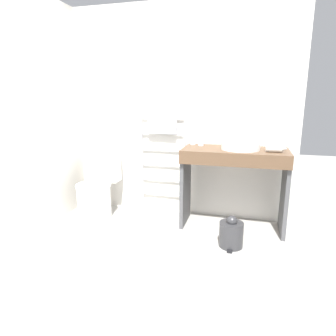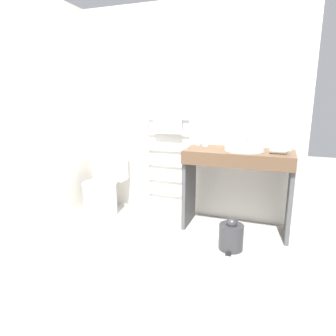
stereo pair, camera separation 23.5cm
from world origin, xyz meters
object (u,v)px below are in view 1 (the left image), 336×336
Objects in this scene: trash_bin at (231,233)px; sink_basin at (240,146)px; cup_near_wall at (193,141)px; toilet at (97,191)px; towel_radiator at (162,144)px; cup_near_edge at (201,142)px; hair_dryer at (275,148)px.

sink_basin is at bearing 86.42° from trash_bin.
cup_near_wall is at bearing 128.58° from trash_bin.
towel_radiator reaches higher than toilet.
sink_basin is 4.33× the size of cup_near_edge.
hair_dryer is (0.87, -0.25, -0.01)m from cup_near_wall.
cup_near_wall is at bearing 12.51° from toilet.
toilet is 1.30m from cup_near_wall.
sink_basin is at bearing -14.91° from towel_radiator.
cup_near_edge reaches higher than trash_bin.
cup_near_wall is 0.91m from hair_dryer.
sink_basin is (1.65, 0.06, 0.62)m from toilet.
cup_near_edge reaches higher than sink_basin.
towel_radiator is 6.08× the size of hair_dryer.
hair_dryer is (1.25, -0.30, 0.05)m from towel_radiator.
sink_basin is 1.98× the size of hair_dryer.
cup_near_edge is at bearing -13.28° from towel_radiator.
hair_dryer is 0.64× the size of trash_bin.
towel_radiator reaches higher than cup_near_wall.
sink_basin is 0.45m from cup_near_edge.
sink_basin is at bearing 2.13° from toilet.
cup_near_edge is (0.48, -0.11, 0.06)m from towel_radiator.
cup_near_wall is (1.12, 0.25, 0.62)m from toilet.
trash_bin is at bearing -13.43° from toilet.
sink_basin is 0.90m from trash_bin.
trash_bin is (-0.03, -0.45, -0.78)m from sink_basin.
towel_radiator is at bearing 165.09° from sink_basin.
toilet is 8.12× the size of cup_near_wall.
cup_near_edge is (1.22, 0.19, 0.62)m from toilet.
cup_near_edge is at bearing 166.05° from hair_dryer.
towel_radiator is (0.74, 0.31, 0.56)m from toilet.
hair_dryer reaches higher than trash_bin.
towel_radiator is at bearing 141.96° from trash_bin.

